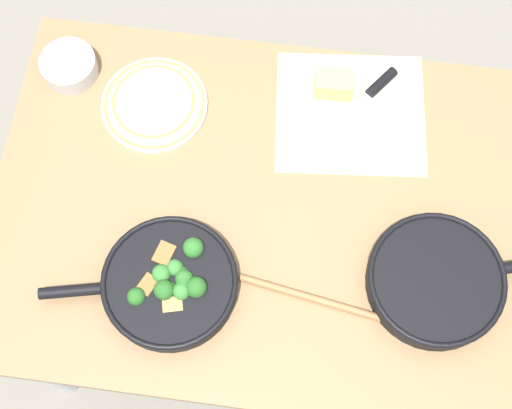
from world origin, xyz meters
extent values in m
plane|color=slate|center=(0.00, 0.00, 0.00)|extent=(14.00, 14.00, 0.00)
cube|color=olive|center=(0.00, 0.00, 0.73)|extent=(1.13, 0.82, 0.03)
cylinder|color=#BCBCC1|center=(-0.51, -0.35, 0.36)|extent=(0.05, 0.05, 0.72)
cylinder|color=#BCBCC1|center=(-0.51, 0.35, 0.36)|extent=(0.05, 0.05, 0.72)
cylinder|color=#BCBCC1|center=(0.51, 0.35, 0.36)|extent=(0.05, 0.05, 0.72)
cylinder|color=black|center=(-0.15, -0.19, 0.77)|extent=(0.27, 0.27, 0.04)
torus|color=black|center=(-0.15, -0.19, 0.79)|extent=(0.28, 0.28, 0.01)
cylinder|color=black|center=(-0.34, -0.24, 0.78)|extent=(0.13, 0.05, 0.02)
cylinder|color=#2C6823|center=(-0.17, -0.18, 0.77)|extent=(0.01, 0.01, 0.02)
sphere|color=#387A33|center=(-0.17, -0.18, 0.79)|extent=(0.04, 0.04, 0.04)
cylinder|color=#245B1C|center=(-0.12, -0.18, 0.77)|extent=(0.01, 0.01, 0.02)
sphere|color=#2D6B28|center=(-0.12, -0.18, 0.79)|extent=(0.04, 0.04, 0.04)
cylinder|color=#245B1C|center=(-0.13, -0.17, 0.77)|extent=(0.01, 0.01, 0.02)
sphere|color=#2D6B28|center=(-0.13, -0.17, 0.78)|extent=(0.03, 0.03, 0.03)
cylinder|color=#205218|center=(-0.09, -0.20, 0.77)|extent=(0.02, 0.02, 0.02)
sphere|color=#286023|center=(-0.09, -0.20, 0.80)|extent=(0.04, 0.04, 0.04)
cylinder|color=#2C6823|center=(-0.12, -0.21, 0.77)|extent=(0.01, 0.01, 0.02)
sphere|color=#387A33|center=(-0.12, -0.21, 0.79)|extent=(0.04, 0.04, 0.04)
cylinder|color=#245B1C|center=(-0.11, -0.12, 0.77)|extent=(0.01, 0.01, 0.02)
sphere|color=#2D6B28|center=(-0.11, -0.12, 0.80)|extent=(0.04, 0.04, 0.04)
cylinder|color=#205218|center=(-0.21, -0.23, 0.77)|extent=(0.01, 0.01, 0.02)
sphere|color=#286023|center=(-0.21, -0.23, 0.79)|extent=(0.04, 0.04, 0.04)
cylinder|color=#205218|center=(-0.12, -0.19, 0.77)|extent=(0.01, 0.01, 0.02)
sphere|color=#286023|center=(-0.12, -0.19, 0.79)|extent=(0.04, 0.04, 0.04)
cylinder|color=#205218|center=(-0.16, -0.21, 0.77)|extent=(0.01, 0.01, 0.02)
sphere|color=#286023|center=(-0.16, -0.21, 0.80)|extent=(0.04, 0.04, 0.04)
cylinder|color=#245B1C|center=(-0.15, -0.21, 0.77)|extent=(0.01, 0.01, 0.02)
sphere|color=#2D6B28|center=(-0.15, -0.21, 0.79)|extent=(0.03, 0.03, 0.03)
cylinder|color=#2C6823|center=(-0.14, -0.16, 0.77)|extent=(0.01, 0.01, 0.02)
sphere|color=#387A33|center=(-0.14, -0.16, 0.79)|extent=(0.03, 0.03, 0.03)
cube|color=olive|center=(-0.19, -0.20, 0.78)|extent=(0.05, 0.05, 0.03)
cube|color=#AD7F4C|center=(-0.13, -0.24, 0.78)|extent=(0.05, 0.04, 0.03)
cube|color=#AD7F4C|center=(-0.21, -0.27, 0.77)|extent=(0.04, 0.03, 0.03)
cube|color=olive|center=(-0.17, -0.14, 0.78)|extent=(0.05, 0.05, 0.04)
cylinder|color=black|center=(0.38, -0.12, 0.77)|extent=(0.27, 0.27, 0.05)
torus|color=black|center=(0.38, -0.12, 0.80)|extent=(0.28, 0.28, 0.01)
cylinder|color=#EAD170|center=(0.38, -0.12, 0.77)|extent=(0.22, 0.22, 0.02)
cylinder|color=#996B42|center=(0.16, -0.19, 0.76)|extent=(0.35, 0.07, 0.02)
ellipsoid|color=#996B42|center=(0.36, -0.22, 0.76)|extent=(0.07, 0.05, 0.02)
cube|color=beige|center=(0.18, 0.25, 0.75)|extent=(0.36, 0.33, 0.00)
cube|color=silver|center=(0.16, 0.23, 0.75)|extent=(0.14, 0.17, 0.01)
cylinder|color=black|center=(0.24, 0.33, 0.76)|extent=(0.07, 0.08, 0.02)
cube|color=#EACC66|center=(0.14, 0.30, 0.78)|extent=(0.09, 0.06, 0.06)
cylinder|color=white|center=(-0.26, 0.21, 0.75)|extent=(0.24, 0.24, 0.01)
torus|color=gold|center=(-0.26, 0.21, 0.76)|extent=(0.23, 0.23, 0.01)
cylinder|color=white|center=(-0.26, 0.21, 0.77)|extent=(0.20, 0.20, 0.01)
torus|color=gold|center=(-0.26, 0.21, 0.77)|extent=(0.19, 0.19, 0.01)
cylinder|color=#B7B7BC|center=(-0.46, 0.28, 0.77)|extent=(0.13, 0.13, 0.05)
camera|label=1|loc=(0.07, -0.53, 2.17)|focal=50.00mm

